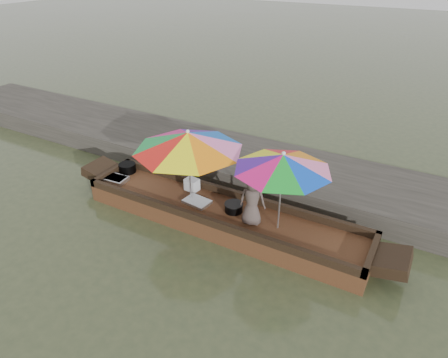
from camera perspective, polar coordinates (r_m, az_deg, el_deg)
The scene contains 11 objects.
water at distance 8.10m, azimuth -0.35°, elevation -6.47°, with size 80.00×80.00×0.00m, color #394228.
dock at distance 9.65m, azimuth 6.12°, elevation 1.50°, with size 22.00×2.20×0.50m, color #2D2B26.
boat_hull at distance 8.00m, azimuth -0.35°, elevation -5.46°, with size 5.85×1.20×0.35m, color #3F2214.
cooking_pot at distance 9.46m, azimuth -13.63°, elevation 1.56°, with size 0.38×0.38×0.20m, color black.
tray_crayfish at distance 9.17m, azimuth -15.25°, elevation -0.01°, with size 0.53×0.36×0.09m, color silver.
tray_scallop at distance 8.11m, azimuth -3.87°, elevation -3.25°, with size 0.53×0.36×0.06m, color silver.
charcoal_grill at distance 7.81m, azimuth 1.39°, elevation -4.12°, with size 0.35×0.35×0.16m, color black.
supply_bag at distance 8.50m, azimuth -4.61°, elevation -0.79°, with size 0.28×0.22×0.26m, color silver.
vendor at distance 7.28m, azimuth 4.08°, elevation -3.04°, with size 0.49×0.32×1.00m, color #4F423D.
umbrella_bow at distance 7.83m, azimuth -4.97°, elevation 1.76°, with size 2.14×2.14×1.55m, color pink, non-canonical shape.
umbrella_stern at distance 7.06m, azimuth 8.08°, elevation -1.81°, with size 1.71×1.71×1.55m, color pink, non-canonical shape.
Camera 1 is at (3.25, -5.68, 4.77)m, focal length 32.00 mm.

